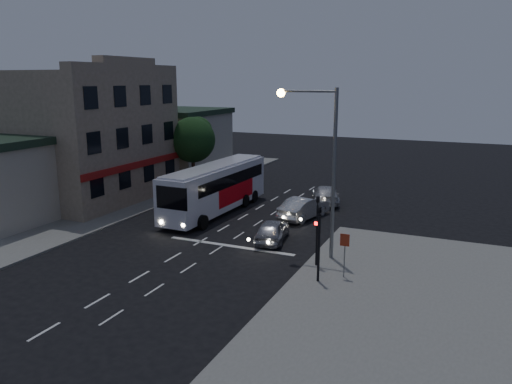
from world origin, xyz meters
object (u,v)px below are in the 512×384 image
at_px(traffic_signal_main, 317,222).
at_px(street_tree, 193,138).
at_px(car_suv, 272,230).
at_px(regulatory_sign, 345,248).
at_px(tour_bus, 216,187).
at_px(streetlight, 322,154).
at_px(car_sedan_a, 304,208).
at_px(car_sedan_b, 326,194).
at_px(traffic_signal_side, 319,235).

bearing_deg(traffic_signal_main, street_tree, 137.97).
height_order(car_suv, regulatory_sign, regulatory_sign).
relative_size(tour_bus, streetlight, 1.29).
distance_m(car_sedan_a, street_tree, 14.02).
bearing_deg(car_suv, car_sedan_a, -101.85).
bearing_deg(street_tree, streetlight, -39.51).
bearing_deg(car_suv, street_tree, -53.13).
relative_size(car_sedan_b, street_tree, 0.76).
bearing_deg(streetlight, car_sedan_b, 104.60).
bearing_deg(car_sedan_a, regulatory_sign, 131.53).
distance_m(car_sedan_b, street_tree, 12.99).
relative_size(car_suv, regulatory_sign, 1.81).
xyz_separation_m(car_sedan_b, regulatory_sign, (5.11, -14.54, 0.91)).
distance_m(car_sedan_b, traffic_signal_main, 14.06).
xyz_separation_m(traffic_signal_main, streetlight, (-0.26, 1.42, 3.31)).
distance_m(traffic_signal_main, traffic_signal_side, 2.10).
height_order(streetlight, street_tree, streetlight).
height_order(car_sedan_b, regulatory_sign, regulatory_sign).
distance_m(traffic_signal_main, streetlight, 3.61).
height_order(car_suv, streetlight, streetlight).
bearing_deg(tour_bus, streetlight, -30.52).
bearing_deg(car_sedan_a, traffic_signal_main, 125.31).
relative_size(car_sedan_a, car_sedan_b, 0.98).
relative_size(car_sedan_b, traffic_signal_side, 1.15).
distance_m(car_sedan_a, traffic_signal_main, 9.42).
height_order(traffic_signal_side, regulatory_sign, traffic_signal_side).
height_order(tour_bus, car_sedan_a, tour_bus).
relative_size(tour_bus, regulatory_sign, 5.27).
height_order(car_sedan_a, regulatory_sign, regulatory_sign).
bearing_deg(street_tree, traffic_signal_side, -44.50).
bearing_deg(traffic_signal_main, streetlight, 100.20).
xyz_separation_m(regulatory_sign, street_tree, (-17.51, 15.26, 2.90)).
bearing_deg(car_sedan_b, streetlight, 84.63).
bearing_deg(streetlight, car_sedan_a, 114.70).
height_order(tour_bus, traffic_signal_main, traffic_signal_main).
bearing_deg(traffic_signal_side, street_tree, 135.50).
bearing_deg(car_suv, car_sedan_b, -101.86).
height_order(car_sedan_a, streetlight, streetlight).
relative_size(tour_bus, street_tree, 1.87).
xyz_separation_m(tour_bus, car_sedan_a, (6.36, 1.11, -1.15)).
height_order(traffic_signal_main, regulatory_sign, traffic_signal_main).
xyz_separation_m(traffic_signal_side, street_tree, (-16.51, 16.22, 2.08)).
bearing_deg(regulatory_sign, traffic_signal_main, 149.16).
height_order(tour_bus, traffic_signal_side, traffic_signal_side).
bearing_deg(car_sedan_a, traffic_signal_side, 124.76).
relative_size(car_sedan_a, traffic_signal_main, 1.13).
bearing_deg(streetlight, traffic_signal_side, -74.30).
bearing_deg(street_tree, traffic_signal_main, -42.03).
xyz_separation_m(tour_bus, traffic_signal_side, (10.60, -9.44, 0.51)).
distance_m(tour_bus, car_sedan_b, 8.97).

